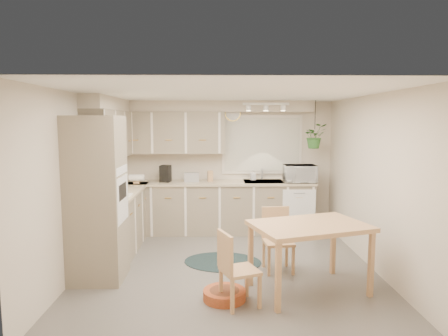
% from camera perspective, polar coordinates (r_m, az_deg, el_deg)
% --- Properties ---
extents(floor, '(4.20, 4.20, 0.00)m').
position_cam_1_polar(floor, '(5.75, 0.56, -14.00)').
color(floor, '#605B55').
rests_on(floor, ground).
extents(ceiling, '(4.20, 4.20, 0.00)m').
position_cam_1_polar(ceiling, '(5.39, 0.59, 10.61)').
color(ceiling, white).
rests_on(ceiling, wall_back).
extents(wall_back, '(4.00, 0.04, 2.40)m').
position_cam_1_polar(wall_back, '(7.52, 0.09, 0.34)').
color(wall_back, beige).
rests_on(wall_back, floor).
extents(wall_front, '(4.00, 0.04, 2.40)m').
position_cam_1_polar(wall_front, '(3.38, 1.66, -7.51)').
color(wall_front, beige).
rests_on(wall_front, floor).
extents(wall_left, '(0.04, 4.20, 2.40)m').
position_cam_1_polar(wall_left, '(5.74, -19.82, -2.03)').
color(wall_left, beige).
rests_on(wall_left, floor).
extents(wall_right, '(0.04, 4.20, 2.40)m').
position_cam_1_polar(wall_right, '(5.86, 20.55, -1.90)').
color(wall_right, beige).
rests_on(wall_right, floor).
extents(base_cab_left, '(0.60, 1.85, 0.90)m').
position_cam_1_polar(base_cab_left, '(6.63, -14.66, -7.34)').
color(base_cab_left, gray).
rests_on(base_cab_left, floor).
extents(base_cab_back, '(3.60, 0.60, 0.90)m').
position_cam_1_polar(base_cab_back, '(7.35, -1.43, -5.74)').
color(base_cab_back, gray).
rests_on(base_cab_back, floor).
extents(counter_left, '(0.64, 1.89, 0.04)m').
position_cam_1_polar(counter_left, '(6.53, -14.69, -3.33)').
color(counter_left, tan).
rests_on(counter_left, base_cab_left).
extents(counter_back, '(3.64, 0.64, 0.04)m').
position_cam_1_polar(counter_back, '(7.25, -1.44, -2.13)').
color(counter_back, tan).
rests_on(counter_back, base_cab_back).
extents(oven_stack, '(0.65, 0.65, 2.10)m').
position_cam_1_polar(oven_stack, '(5.32, -17.71, -4.27)').
color(oven_stack, gray).
rests_on(oven_stack, floor).
extents(wall_oven_face, '(0.02, 0.56, 0.58)m').
position_cam_1_polar(wall_oven_face, '(5.23, -14.34, -4.32)').
color(wall_oven_face, white).
rests_on(wall_oven_face, oven_stack).
extents(upper_cab_left, '(0.35, 2.00, 0.75)m').
position_cam_1_polar(upper_cab_left, '(6.59, -15.82, 4.64)').
color(upper_cab_left, gray).
rests_on(upper_cab_left, wall_left).
extents(upper_cab_back, '(2.00, 0.35, 0.75)m').
position_cam_1_polar(upper_cab_back, '(7.35, -7.73, 5.02)').
color(upper_cab_back, gray).
rests_on(upper_cab_back, wall_back).
extents(soffit_left, '(0.30, 2.00, 0.20)m').
position_cam_1_polar(soffit_left, '(6.60, -16.16, 8.76)').
color(soffit_left, beige).
rests_on(soffit_left, wall_left).
extents(soffit_back, '(3.60, 0.30, 0.20)m').
position_cam_1_polar(soffit_back, '(7.33, -1.47, 8.78)').
color(soffit_back, beige).
rests_on(soffit_back, wall_back).
extents(cooktop, '(0.52, 0.58, 0.02)m').
position_cam_1_polar(cooktop, '(5.97, -15.89, -4.04)').
color(cooktop, white).
rests_on(cooktop, counter_left).
extents(range_hood, '(0.40, 0.60, 0.14)m').
position_cam_1_polar(range_hood, '(5.91, -16.21, 0.30)').
color(range_hood, white).
rests_on(range_hood, upper_cab_left).
extents(window_blinds, '(1.40, 0.02, 1.00)m').
position_cam_1_polar(window_blinds, '(7.51, 5.45, 3.36)').
color(window_blinds, white).
rests_on(window_blinds, wall_back).
extents(window_frame, '(1.50, 0.02, 1.10)m').
position_cam_1_polar(window_frame, '(7.52, 5.44, 3.36)').
color(window_frame, silver).
rests_on(window_frame, wall_back).
extents(sink, '(0.70, 0.48, 0.10)m').
position_cam_1_polar(sink, '(7.32, 5.63, -2.24)').
color(sink, '#B1B3B9').
rests_on(sink, counter_back).
extents(dishwasher_front, '(0.58, 0.02, 0.83)m').
position_cam_1_polar(dishwasher_front, '(7.20, 10.65, -6.32)').
color(dishwasher_front, white).
rests_on(dishwasher_front, base_cab_back).
extents(track_light_bar, '(0.80, 0.04, 0.04)m').
position_cam_1_polar(track_light_bar, '(6.99, 6.01, 9.10)').
color(track_light_bar, white).
rests_on(track_light_bar, ceiling).
extents(wall_clock, '(0.30, 0.03, 0.30)m').
position_cam_1_polar(wall_clock, '(7.46, 1.26, 7.82)').
color(wall_clock, gold).
rests_on(wall_clock, wall_back).
extents(dining_table, '(1.52, 1.23, 0.82)m').
position_cam_1_polar(dining_table, '(4.99, 12.02, -12.40)').
color(dining_table, tan).
rests_on(dining_table, floor).
extents(chair_left, '(0.51, 0.51, 0.84)m').
position_cam_1_polar(chair_left, '(4.53, 2.30, -14.14)').
color(chair_left, tan).
rests_on(chair_left, floor).
extents(chair_back, '(0.44, 0.44, 0.86)m').
position_cam_1_polar(chair_back, '(5.54, 7.77, -10.20)').
color(chair_back, tan).
rests_on(chair_back, floor).
extents(braided_rug, '(1.25, 1.01, 0.01)m').
position_cam_1_polar(braided_rug, '(5.94, -0.18, -13.24)').
color(braided_rug, black).
rests_on(braided_rug, floor).
extents(pet_bed, '(0.52, 0.52, 0.11)m').
position_cam_1_polar(pet_bed, '(4.79, 0.06, -17.67)').
color(pet_bed, '#BB4225').
rests_on(pet_bed, floor).
extents(microwave, '(0.57, 0.32, 0.38)m').
position_cam_1_polar(microwave, '(7.29, 10.79, -0.53)').
color(microwave, white).
rests_on(microwave, counter_back).
extents(soap_bottle, '(0.13, 0.21, 0.09)m').
position_cam_1_polar(soap_bottle, '(7.43, 4.14, -1.43)').
color(soap_bottle, white).
rests_on(soap_bottle, counter_back).
extents(hanging_plant, '(0.47, 0.50, 0.34)m').
position_cam_1_polar(hanging_plant, '(7.30, 12.81, 4.08)').
color(hanging_plant, '#326C2B').
rests_on(hanging_plant, ceiling).
extents(coffee_maker, '(0.20, 0.23, 0.30)m').
position_cam_1_polar(coffee_maker, '(7.30, -8.36, -0.80)').
color(coffee_maker, black).
rests_on(coffee_maker, counter_back).
extents(toaster, '(0.28, 0.17, 0.16)m').
position_cam_1_polar(toaster, '(7.28, -4.66, -1.31)').
color(toaster, '#B1B3B9').
rests_on(toaster, counter_back).
extents(knife_block, '(0.10, 0.10, 0.19)m').
position_cam_1_polar(knife_block, '(7.30, -1.97, -1.15)').
color(knife_block, tan).
rests_on(knife_block, counter_back).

